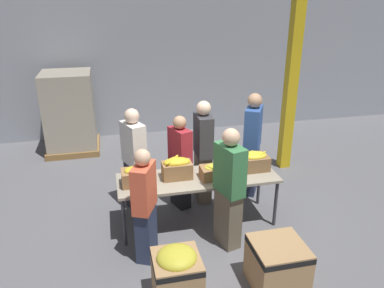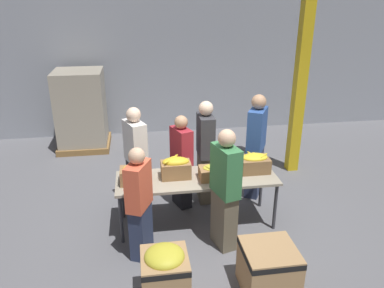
{
  "view_description": "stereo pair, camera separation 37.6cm",
  "coord_description": "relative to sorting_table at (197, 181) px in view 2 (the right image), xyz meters",
  "views": [
    {
      "loc": [
        -1.18,
        -4.77,
        3.29
      ],
      "look_at": [
        -0.04,
        0.24,
        1.21
      ],
      "focal_mm": 35.0,
      "sensor_mm": 36.0,
      "label": 1
    },
    {
      "loc": [
        -0.81,
        -4.84,
        3.29
      ],
      "look_at": [
        -0.04,
        0.24,
        1.21
      ],
      "focal_mm": 35.0,
      "sensor_mm": 36.0,
      "label": 2
    }
  ],
  "objects": [
    {
      "name": "sorting_table",
      "position": [
        0.0,
        0.0,
        0.0
      ],
      "size": [
        2.35,
        0.77,
        0.78
      ],
      "color": "#9E937F",
      "rests_on": "ground_plane"
    },
    {
      "name": "banana_box_0",
      "position": [
        -0.88,
        -0.03,
        0.19
      ],
      "size": [
        0.44,
        0.34,
        0.29
      ],
      "color": "olive",
      "rests_on": "sorting_table"
    },
    {
      "name": "volunteer_3",
      "position": [
        -0.16,
        0.57,
        0.05
      ],
      "size": [
        0.34,
        0.46,
        1.56
      ],
      "rotation": [
        0.0,
        0.0,
        -1.21
      ],
      "color": "black",
      "rests_on": "ground_plane"
    },
    {
      "name": "support_pillar",
      "position": [
        2.19,
        1.6,
        1.27
      ],
      "size": [
        0.2,
        0.2,
        4.0
      ],
      "color": "gold",
      "rests_on": "ground_plane"
    },
    {
      "name": "wall_back",
      "position": [
        0.0,
        4.24,
        1.27
      ],
      "size": [
        16.0,
        0.08,
        4.0
      ],
      "color": "#9399A3",
      "rests_on": "ground_plane"
    },
    {
      "name": "donation_bin_0",
      "position": [
        -0.61,
        -1.51,
        -0.35
      ],
      "size": [
        0.53,
        0.53,
        0.72
      ],
      "color": "tan",
      "rests_on": "ground_plane"
    },
    {
      "name": "volunteer_0",
      "position": [
        0.25,
        0.69,
        0.14
      ],
      "size": [
        0.24,
        0.47,
        1.74
      ],
      "rotation": [
        0.0,
        0.0,
        -1.58
      ],
      "color": "#6B604C",
      "rests_on": "ground_plane"
    },
    {
      "name": "banana_box_3",
      "position": [
        0.89,
        0.07,
        0.2
      ],
      "size": [
        0.43,
        0.35,
        0.3
      ],
      "color": "olive",
      "rests_on": "sorting_table"
    },
    {
      "name": "banana_box_2",
      "position": [
        0.27,
        -0.08,
        0.16
      ],
      "size": [
        0.49,
        0.29,
        0.23
      ],
      "color": "olive",
      "rests_on": "sorting_table"
    },
    {
      "name": "donation_bin_1",
      "position": [
        0.6,
        -1.51,
        -0.41
      ],
      "size": [
        0.62,
        0.62,
        0.59
      ],
      "color": "tan",
      "rests_on": "ground_plane"
    },
    {
      "name": "banana_box_1",
      "position": [
        -0.31,
        0.05,
        0.22
      ],
      "size": [
        0.43,
        0.29,
        0.32
      ],
      "color": "olive",
      "rests_on": "sorting_table"
    },
    {
      "name": "ground_plane",
      "position": [
        0.0,
        0.0,
        -0.73
      ],
      "size": [
        30.0,
        30.0,
        0.0
      ],
      "primitive_type": "plane",
      "color": "slate"
    },
    {
      "name": "volunteer_1",
      "position": [
        -0.87,
        0.63,
        0.12
      ],
      "size": [
        0.38,
        0.51,
        1.7
      ],
      "rotation": [
        0.0,
        0.0,
        -1.18
      ],
      "color": "black",
      "rests_on": "ground_plane"
    },
    {
      "name": "volunteer_4",
      "position": [
        1.13,
        0.74,
        0.16
      ],
      "size": [
        0.45,
        0.54,
        1.79
      ],
      "rotation": [
        0.0,
        0.0,
        -2.09
      ],
      "color": "#2D3856",
      "rests_on": "ground_plane"
    },
    {
      "name": "volunteer_2",
      "position": [
        -0.85,
        -0.64,
        0.05
      ],
      "size": [
        0.36,
        0.47,
        1.56
      ],
      "rotation": [
        0.0,
        0.0,
        1.15
      ],
      "color": "#2D3856",
      "rests_on": "ground_plane"
    },
    {
      "name": "volunteer_5",
      "position": [
        0.28,
        -0.59,
        0.13
      ],
      "size": [
        0.34,
        0.51,
        1.72
      ],
      "rotation": [
        0.0,
        0.0,
        1.84
      ],
      "color": "#6B604C",
      "rests_on": "ground_plane"
    },
    {
      "name": "pallet_stack_0",
      "position": [
        -2.04,
        3.45,
        0.14
      ],
      "size": [
        1.12,
        1.12,
        1.75
      ],
      "color": "olive",
      "rests_on": "ground_plane"
    }
  ]
}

